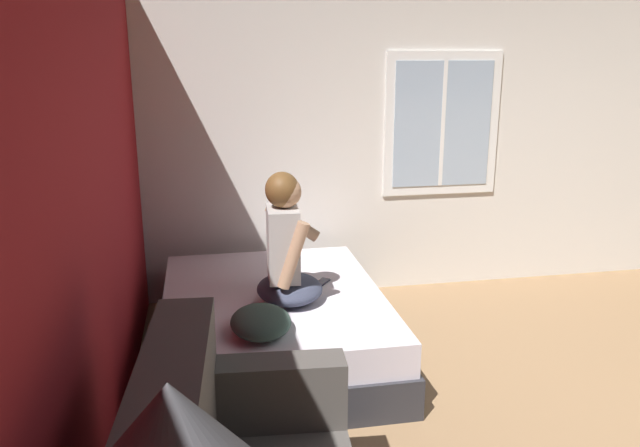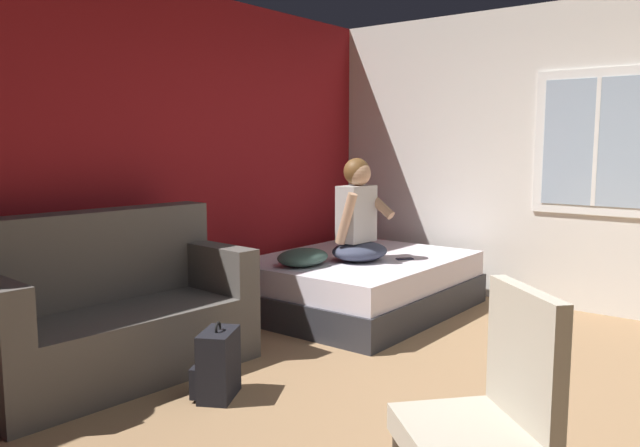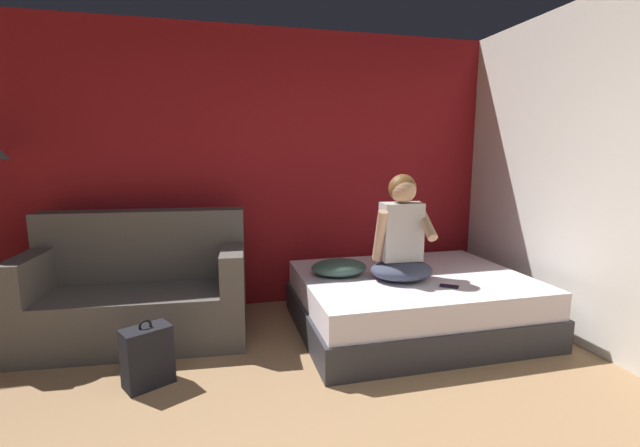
{
  "view_description": "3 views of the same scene",
  "coord_description": "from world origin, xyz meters",
  "views": [
    {
      "loc": [
        -2.47,
        2.47,
        2.08
      ],
      "look_at": [
        0.83,
        1.84,
        1.16
      ],
      "focal_mm": 35.0,
      "sensor_mm": 36.0,
      "label": 1
    },
    {
      "loc": [
        -2.95,
        -1.03,
        1.48
      ],
      "look_at": [
        0.52,
        1.68,
        0.91
      ],
      "focal_mm": 35.0,
      "sensor_mm": 36.0,
      "label": 2
    },
    {
      "loc": [
        -0.09,
        -1.24,
        1.53
      ],
      "look_at": [
        0.66,
        1.74,
        1.02
      ],
      "focal_mm": 24.0,
      "sensor_mm": 36.0,
      "label": 3
    }
  ],
  "objects": [
    {
      "name": "ground_plane",
      "position": [
        0.0,
        0.0,
        0.0
      ],
      "size": [
        40.0,
        40.0,
        0.0
      ],
      "primitive_type": "plane",
      "color": "#93704C"
    },
    {
      "name": "wall_back_accent",
      "position": [
        0.0,
        3.07,
        1.35
      ],
      "size": [
        10.42,
        0.16,
        2.7
      ],
      "primitive_type": "cube",
      "color": "maroon",
      "rests_on": "ground"
    },
    {
      "name": "bed",
      "position": [
        1.56,
        2.04,
        0.24
      ],
      "size": [
        1.96,
        1.54,
        0.48
      ],
      "color": "#2D2D33",
      "rests_on": "ground"
    },
    {
      "name": "couch",
      "position": [
        -0.71,
        2.42,
        0.39
      ],
      "size": [
        1.76,
        0.95,
        1.04
      ],
      "color": "#514C47",
      "rests_on": "ground"
    },
    {
      "name": "side_chair",
      "position": [
        -0.94,
        -0.21,
        0.53
      ],
      "size": [
        0.65,
        0.65,
        0.98
      ],
      "color": "#382D23",
      "rests_on": "ground"
    },
    {
      "name": "person_seated",
      "position": [
        1.41,
        1.96,
        0.84
      ],
      "size": [
        0.54,
        0.47,
        0.88
      ],
      "color": "#383D51",
      "rests_on": "bed"
    },
    {
      "name": "backpack",
      "position": [
        -0.56,
        1.6,
        0.19
      ],
      "size": [
        0.35,
        0.33,
        0.46
      ],
      "color": "black",
      "rests_on": "ground"
    },
    {
      "name": "throw_pillow",
      "position": [
        0.93,
        2.18,
        0.55
      ],
      "size": [
        0.49,
        0.38,
        0.14
      ],
      "primitive_type": "ellipsoid",
      "rotation": [
        0.0,
        0.0,
        -0.04
      ],
      "color": "#385147",
      "rests_on": "bed"
    },
    {
      "name": "cell_phone",
      "position": [
        1.69,
        1.66,
        0.48
      ],
      "size": [
        0.16,
        0.14,
        0.01
      ],
      "primitive_type": "cube",
      "rotation": [
        0.0,
        0.0,
        0.92
      ],
      "color": "black",
      "rests_on": "bed"
    }
  ]
}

